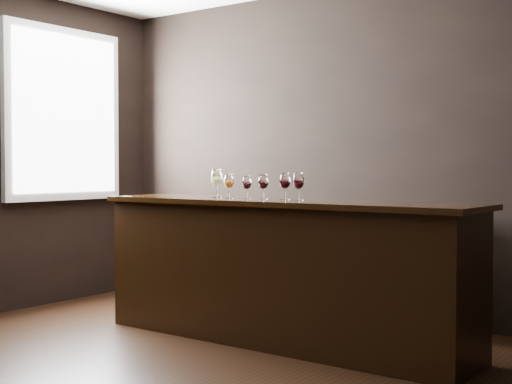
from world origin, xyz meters
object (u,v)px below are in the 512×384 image
Objects in this scene: back_bar_shelf at (287,258)px; glass_red_b at (263,182)px; bar_counter at (281,274)px; glass_amber at (229,182)px; glass_red_d at (298,182)px; glass_white at (217,178)px; glass_red_c at (285,182)px; glass_red_a at (247,183)px.

back_bar_shelf is 14.22× the size of glass_red_b.
back_bar_shelf is at bearing 122.24° from bar_counter.
glass_red_d reaches higher than glass_amber.
glass_amber is at bearing -16.69° from glass_white.
back_bar_shelf is 13.35× the size of glass_red_d.
glass_white is 0.77m from glass_red_d.
bar_counter is 14.60× the size of glass_red_d.
back_bar_shelf is 1.23m from glass_red_b.
glass_white is 1.18× the size of glass_amber.
glass_red_c is at bearing 161.19° from glass_red_d.
glass_amber is at bearing -83.30° from back_bar_shelf.
glass_red_a is at bearing -74.50° from back_bar_shelf.
glass_red_c reaches higher than glass_amber.
back_bar_shelf is (-0.57, 0.94, -0.03)m from bar_counter.
glass_white is 1.29× the size of glass_red_a.
glass_red_a is (0.14, 0.03, -0.01)m from glass_amber.
glass_white is 0.30m from glass_red_a.
glass_amber is at bearing -173.28° from glass_red_c.
glass_red_b is 0.17m from glass_red_c.
bar_counter is 16.74× the size of glass_red_a.
glass_red_a is (0.30, -0.02, -0.03)m from glass_white.
glass_red_a is 0.16m from glass_red_b.
glass_red_c is (0.16, 0.04, 0.01)m from glass_red_b.
glass_white is 1.12× the size of glass_red_d.
glass_red_c reaches higher than back_bar_shelf.
glass_white is 0.63m from glass_red_c.
glass_red_d is at bearing -5.19° from bar_counter.
glass_red_a is at bearing 175.39° from glass_red_b.
glass_red_b is at bearing 177.87° from glass_red_d.
glass_red_a is 0.47m from glass_red_d.
bar_counter is 15.35× the size of glass_amber.
glass_red_b is at bearing -4.61° from glass_red_a.
glass_white is at bearing 176.87° from glass_red_d.
bar_counter is 0.66m from glass_red_c.
bar_counter is at bearing 1.76° from glass_red_b.
bar_counter is at bearing 174.01° from glass_red_d.
glass_red_d is (0.47, -0.02, 0.02)m from glass_red_a.
glass_red_b is at bearing -177.43° from bar_counter.
bar_counter is 0.72m from glass_red_a.
glass_amber is (0.11, -0.96, 0.68)m from back_bar_shelf.
glass_red_a reaches higher than bar_counter.
glass_white reaches higher than bar_counter.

